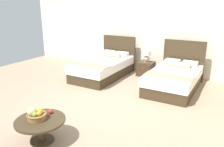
% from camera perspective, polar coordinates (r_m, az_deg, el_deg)
% --- Properties ---
extents(ground_plane, '(10.12, 10.08, 0.02)m').
position_cam_1_polar(ground_plane, '(5.25, -2.68, -8.22)').
color(ground_plane, '#9A8067').
extents(wall_back, '(10.12, 0.12, 2.62)m').
position_cam_1_polar(wall_back, '(7.72, 10.43, 9.96)').
color(wall_back, silver).
rests_on(wall_back, ground).
extents(bed_near_window, '(1.22, 2.22, 1.17)m').
position_cam_1_polar(bed_near_window, '(7.23, -2.04, 1.61)').
color(bed_near_window, '#3C2E1C').
rests_on(bed_near_window, ground).
extents(bed_near_corner, '(1.22, 2.04, 1.21)m').
position_cam_1_polar(bed_near_corner, '(6.38, 15.37, -1.17)').
color(bed_near_corner, '#3C2E1C').
rests_on(bed_near_corner, ground).
extents(nightstand, '(0.50, 0.48, 0.45)m').
position_cam_1_polar(nightstand, '(7.41, 8.50, 1.17)').
color(nightstand, '#3C2E1C').
rests_on(nightstand, ground).
extents(table_lamp, '(0.26, 0.26, 0.37)m').
position_cam_1_polar(table_lamp, '(7.32, 8.71, 4.45)').
color(table_lamp, tan).
rests_on(table_lamp, nightstand).
extents(coffee_table, '(0.83, 0.83, 0.40)m').
position_cam_1_polar(coffee_table, '(4.04, -17.47, -12.11)').
color(coffee_table, '#3C2E1C').
rests_on(coffee_table, ground).
extents(fruit_bowl, '(0.32, 0.32, 0.23)m').
position_cam_1_polar(fruit_bowl, '(3.99, -18.56, -9.77)').
color(fruit_bowl, olive).
rests_on(fruit_bowl, coffee_table).
extents(loose_apple, '(0.08, 0.08, 0.08)m').
position_cam_1_polar(loose_apple, '(4.13, -15.18, -9.20)').
color(loose_apple, red).
rests_on(loose_apple, coffee_table).
extents(loose_orange, '(0.09, 0.09, 0.09)m').
position_cam_1_polar(loose_orange, '(4.23, -18.50, -8.78)').
color(loose_orange, orange).
rests_on(loose_orange, coffee_table).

